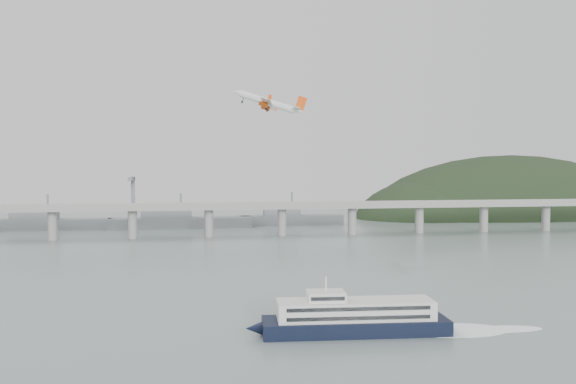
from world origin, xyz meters
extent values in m
plane|color=slate|center=(0.00, 0.00, 0.00)|extent=(900.00, 900.00, 0.00)
cube|color=gray|center=(0.00, 200.00, 20.00)|extent=(800.00, 22.00, 2.20)
cube|color=gray|center=(0.00, 189.50, 22.00)|extent=(800.00, 0.60, 1.80)
cube|color=gray|center=(0.00, 210.50, 22.00)|extent=(800.00, 0.60, 1.80)
cylinder|color=gray|center=(-130.00, 200.00, 9.50)|extent=(6.00, 6.00, 21.00)
cylinder|color=gray|center=(-80.00, 200.00, 9.50)|extent=(6.00, 6.00, 21.00)
cylinder|color=gray|center=(-30.00, 200.00, 9.50)|extent=(6.00, 6.00, 21.00)
cylinder|color=gray|center=(20.00, 200.00, 9.50)|extent=(6.00, 6.00, 21.00)
cylinder|color=gray|center=(70.00, 200.00, 9.50)|extent=(6.00, 6.00, 21.00)
cylinder|color=gray|center=(120.00, 200.00, 9.50)|extent=(6.00, 6.00, 21.00)
cylinder|color=gray|center=(170.00, 200.00, 9.50)|extent=(6.00, 6.00, 21.00)
cylinder|color=gray|center=(220.00, 200.00, 9.50)|extent=(6.00, 6.00, 21.00)
ellipsoid|color=black|center=(270.00, 330.00, -18.00)|extent=(320.00, 150.00, 156.00)
ellipsoid|color=black|center=(175.00, 320.00, -12.00)|extent=(140.00, 110.00, 96.00)
cube|color=slate|center=(-150.00, 270.00, 4.00)|extent=(95.67, 20.15, 8.00)
cube|color=slate|center=(-159.50, 270.00, 12.00)|extent=(33.90, 15.02, 8.00)
cylinder|color=slate|center=(-150.00, 270.00, 20.00)|extent=(1.60, 1.60, 14.00)
cube|color=slate|center=(-50.00, 265.00, 4.00)|extent=(110.55, 21.43, 8.00)
cube|color=slate|center=(-61.00, 265.00, 12.00)|extent=(39.01, 16.73, 8.00)
cylinder|color=slate|center=(-50.00, 265.00, 20.00)|extent=(1.60, 1.60, 14.00)
cube|color=slate|center=(40.00, 275.00, 4.00)|extent=(85.00, 13.60, 8.00)
cube|color=slate|center=(31.50, 275.00, 12.00)|extent=(29.75, 11.90, 8.00)
cylinder|color=slate|center=(40.00, 275.00, 20.00)|extent=(1.60, 1.60, 14.00)
cube|color=slate|center=(-90.00, 300.00, 20.00)|extent=(3.00, 3.00, 40.00)
cube|color=slate|center=(-90.00, 290.00, 38.00)|extent=(3.00, 28.00, 3.00)
cube|color=black|center=(4.48, -31.72, 2.07)|extent=(52.48, 16.30, 4.13)
cone|color=black|center=(-23.35, -29.59, 2.07)|extent=(5.47, 4.52, 4.13)
cube|color=silver|center=(4.48, -31.72, 6.72)|extent=(44.08, 13.61, 5.17)
cube|color=black|center=(4.08, -36.92, 8.06)|extent=(39.18, 3.15, 1.03)
cube|color=black|center=(4.08, -36.92, 5.58)|extent=(39.18, 3.15, 1.03)
cube|color=black|center=(4.88, -26.51, 8.06)|extent=(39.18, 3.15, 1.03)
cube|color=black|center=(4.88, -26.51, 5.58)|extent=(39.18, 3.15, 1.03)
cube|color=silver|center=(-3.77, -31.09, 10.65)|extent=(10.86, 8.00, 2.69)
cube|color=black|center=(-4.05, -34.75, 10.65)|extent=(9.29, 0.83, 1.03)
cylinder|color=silver|center=(-3.77, -31.09, 13.96)|extent=(0.55, 0.55, 4.13)
ellipsoid|color=white|center=(33.34, -33.92, 0.05)|extent=(30.82, 17.11, 0.21)
ellipsoid|color=white|center=(47.77, -35.02, 0.05)|extent=(22.83, 9.12, 0.21)
cylinder|color=white|center=(-3.46, 97.42, 79.31)|extent=(27.37, 11.30, 11.94)
cone|color=white|center=(-18.13, 100.97, 84.17)|extent=(5.69, 4.77, 4.67)
cone|color=white|center=(11.82, 93.74, 74.78)|extent=(6.37, 4.62, 4.97)
cube|color=white|center=(-2.85, 97.22, 78.07)|extent=(12.09, 33.95, 3.53)
cube|color=white|center=(11.12, 93.95, 75.74)|extent=(5.62, 12.30, 1.80)
cube|color=#E94E0F|center=(13.05, 93.66, 78.55)|extent=(6.20, 1.47, 7.51)
cylinder|color=#E94E0F|center=(-3.46, 102.89, 76.93)|extent=(5.12, 3.49, 3.48)
cylinder|color=black|center=(-5.38, 103.36, 77.57)|extent=(1.55, 2.42, 2.28)
cube|color=white|center=(-3.15, 102.87, 77.87)|extent=(2.71, 0.82, 1.90)
cylinder|color=#E94E0F|center=(-5.85, 92.27, 77.47)|extent=(5.12, 3.49, 3.48)
cylinder|color=black|center=(-7.78, 92.73, 78.11)|extent=(1.55, 2.42, 2.28)
cube|color=white|center=(-5.54, 92.25, 78.42)|extent=(2.71, 0.82, 1.90)
cylinder|color=black|center=(-2.84, 99.77, 76.24)|extent=(1.14, 0.48, 2.39)
cylinder|color=black|center=(-3.17, 99.79, 75.21)|extent=(1.43, 0.65, 1.39)
cylinder|color=black|center=(-3.97, 94.74, 76.50)|extent=(1.14, 0.48, 2.39)
cylinder|color=black|center=(-4.30, 94.77, 75.46)|extent=(1.43, 0.65, 1.39)
cylinder|color=black|center=(-15.32, 100.14, 80.32)|extent=(1.14, 0.48, 2.39)
cylinder|color=black|center=(-15.66, 100.16, 79.28)|extent=(1.43, 0.65, 1.39)
cube|color=#E94E0F|center=(3.05, 113.16, 77.75)|extent=(2.25, 0.60, 2.76)
cube|color=#E94E0F|center=(-4.35, 80.33, 79.43)|extent=(2.25, 0.60, 2.76)
camera|label=1|loc=(-39.41, -180.91, 45.50)|focal=35.00mm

